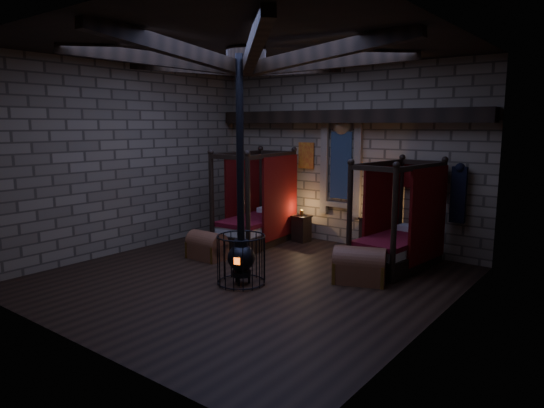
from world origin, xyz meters
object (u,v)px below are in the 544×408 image
Objects in this scene: bed_right at (398,241)px; trunk_right at (359,266)px; trunk_left at (207,246)px; stove at (241,253)px; bed_left at (257,221)px.

bed_right is 1.42m from trunk_right.
trunk_left is (-3.50, -1.96, -0.26)m from bed_right.
trunk_left is at bearing 133.41° from stove.
bed_right is 2.00× the size of trunk_right.
bed_right is 4.02m from trunk_left.
stove is (1.69, -0.81, 0.31)m from trunk_left.
bed_right is at bearing 35.89° from stove.
bed_right is at bearing -1.51° from bed_left.
stove is (-1.81, -2.77, 0.05)m from bed_right.
stove reaches higher than trunk_left.
stove is (1.71, -2.54, 0.03)m from bed_left.
trunk_right is at bearing -89.26° from bed_right.
trunk_right is at bearing 9.70° from trunk_left.
bed_right is 3.31m from stove.
trunk_left is at bearing 168.52° from trunk_right.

